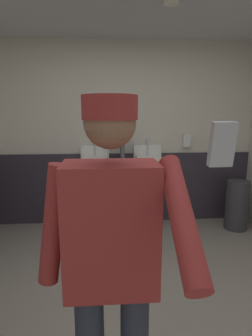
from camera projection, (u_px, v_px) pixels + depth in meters
ground_plane at (138, 319)px, 2.20m from camera, size 4.32×4.59×0.04m
wall_back at (123, 135)px, 3.94m from camera, size 4.32×0.12×2.56m
wainscot_band_back at (123, 188)px, 4.02m from camera, size 3.72×0.03×1.03m
downlight_far at (171, 2)px, 2.38m from camera, size 0.14×0.14×0.03m
urinal_left at (95, 173)px, 3.80m from camera, size 0.40×0.34×1.24m
urinal_middle at (148, 172)px, 3.85m from camera, size 0.40×0.34×1.24m
privacy_divider_panel at (122, 161)px, 3.72m from camera, size 0.04×0.40×0.90m
person at (111, 252)px, 1.25m from camera, size 0.64×0.60×1.68m
cell_phone at (222, 144)px, 0.66m from camera, size 0.06×0.04×0.11m
trash_bin at (237, 205)px, 3.79m from camera, size 0.31×0.31×0.69m
soap_dispenser at (187, 141)px, 3.92m from camera, size 0.10×0.07×0.18m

